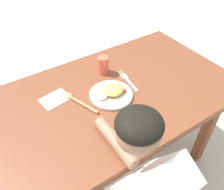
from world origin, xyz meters
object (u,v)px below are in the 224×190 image
Objects in this scene: plate at (111,93)px; fork at (128,81)px; spoon at (77,101)px; drinking_cup at (103,65)px.

plate is 0.15m from fork.
spoon is at bearing 95.16° from fork.
drinking_cup reaches higher than plate.
drinking_cup reaches higher than spoon.
plate reaches higher than spoon.
spoon reaches higher than fork.
plate is 0.21m from drinking_cup.
fork is 2.01× the size of drinking_cup.
plate is 1.09× the size of fork.
fork is at bearing 19.24° from plate.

